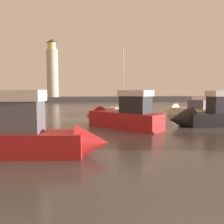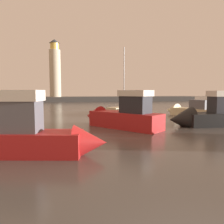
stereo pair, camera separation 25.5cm
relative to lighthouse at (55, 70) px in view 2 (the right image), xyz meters
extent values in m
plane|color=#4C4742|center=(6.60, -33.77, -9.64)|extent=(220.00, 220.00, 0.00)
cube|color=#423F3D|center=(6.60, 0.00, -8.92)|extent=(76.59, 6.66, 1.45)
cylinder|color=beige|center=(0.00, 0.00, -1.10)|extent=(3.37, 3.37, 14.18)
cylinder|color=#F2CC59|center=(0.00, 0.00, 6.98)|extent=(2.53, 2.53, 1.98)
cone|color=#33383D|center=(0.00, 0.00, 8.54)|extent=(3.04, 3.04, 1.13)
cube|color=#B21E1E|center=(8.71, -52.28, -8.97)|extent=(5.57, 6.35, 1.33)
cone|color=#B21E1E|center=(6.41, -49.33, -8.90)|extent=(2.65, 2.63, 1.94)
cube|color=#232328|center=(9.37, -53.14, -7.63)|extent=(2.51, 2.67, 1.35)
cube|color=silver|center=(9.37, -53.14, -6.72)|extent=(2.76, 2.93, 0.47)
cube|color=beige|center=(19.32, -45.37, -9.15)|extent=(4.33, 6.11, 0.98)
cone|color=beige|center=(17.81, -42.31, -9.10)|extent=(2.44, 2.39, 1.86)
cube|color=#595960|center=(19.64, -46.02, -8.12)|extent=(2.30, 2.55, 1.07)
cube|color=black|center=(17.10, -52.49, -9.07)|extent=(5.75, 2.34, 1.14)
cone|color=black|center=(13.66, -52.52, -9.01)|extent=(2.08, 2.22, 2.20)
cube|color=#232328|center=(17.66, -52.48, -7.76)|extent=(2.08, 1.44, 1.47)
cube|color=silver|center=(17.66, -52.48, -6.77)|extent=(2.29, 1.58, 0.51)
cube|color=#B21E1E|center=(2.18, -59.15, -9.08)|extent=(5.42, 2.73, 1.13)
cone|color=#B21E1E|center=(5.15, -59.74, -9.02)|extent=(1.87, 1.95, 1.68)
cube|color=#595960|center=(1.85, -59.08, -7.77)|extent=(2.14, 1.63, 1.47)
cube|color=silver|center=(1.85, -59.08, -6.78)|extent=(2.35, 1.79, 0.52)
cube|color=beige|center=(11.94, -40.72, -9.13)|extent=(6.34, 5.43, 1.02)
cylinder|color=#B7B7BC|center=(11.41, -41.13, -4.68)|extent=(0.12, 0.12, 7.89)
cylinder|color=#B7B7BC|center=(12.86, -40.01, -7.20)|extent=(2.96, 2.30, 0.09)
camera|label=1|loc=(3.96, -70.10, -6.60)|focal=35.53mm
camera|label=2|loc=(4.21, -70.15, -6.60)|focal=35.53mm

